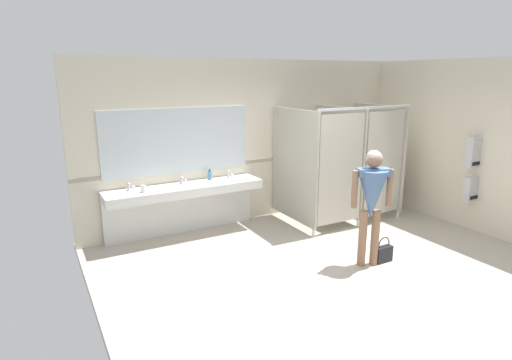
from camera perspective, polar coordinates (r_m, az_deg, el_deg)
name	(u,v)px	position (r m, az deg, el deg)	size (l,w,h in m)	color
ground_plane	(346,272)	(5.88, 12.26, -12.22)	(6.26, 5.48, 0.10)	#B2A899
wall_back	(257,141)	(7.42, 0.12, 5.40)	(6.26, 0.12, 2.80)	beige
wall_side_right	(491,148)	(7.62, 29.58, 3.78)	(0.12, 5.48, 2.80)	beige
wall_back_tile_band	(259,161)	(7.42, 0.36, 2.67)	(6.26, 0.01, 0.06)	#9E937F
vanity_counter	(184,198)	(6.77, -9.83, -2.48)	(2.50, 0.52, 0.96)	silver
mirror_panel	(178,141)	(6.75, -10.68, 5.27)	(2.40, 0.02, 1.04)	silver
bathroom_stalls	(345,161)	(7.43, 12.17, 2.50)	(1.97, 1.34, 2.04)	#B2AD9E
paper_towel_dispenser_upper	(475,152)	(7.62, 27.80, 3.48)	(0.30, 0.13, 0.50)	#B7BABF
paper_towel_dispenser_lower	(472,188)	(7.72, 27.52, -1.03)	(0.31, 0.13, 0.39)	#B7BABF
person_standing	(372,195)	(5.69, 15.59, -1.93)	(0.54, 0.51, 1.60)	#8C664C
handbag	(383,253)	(6.12, 17.05, -9.58)	(0.27, 0.10, 0.37)	black
soap_dispenser	(210,175)	(6.92, -6.37, 0.64)	(0.07, 0.07, 0.18)	teal
paper_cup	(143,189)	(6.35, -15.18, -1.19)	(0.07, 0.07, 0.11)	white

